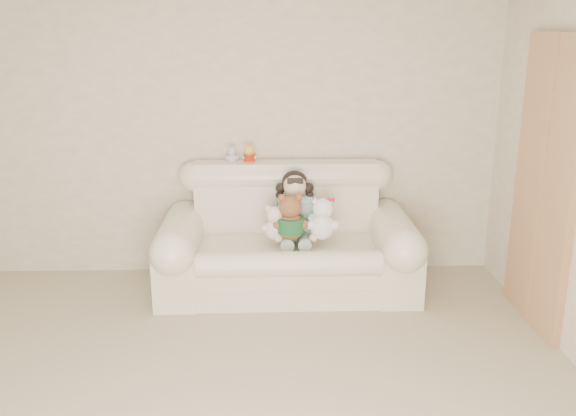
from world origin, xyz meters
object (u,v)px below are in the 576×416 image
at_px(cream_teddy, 274,219).
at_px(seated_child, 295,206).
at_px(sofa, 288,232).
at_px(brown_teddy, 290,213).
at_px(white_cat, 323,214).

bearing_deg(cream_teddy, seated_child, 43.32).
relative_size(sofa, brown_teddy, 4.74).
distance_m(sofa, cream_teddy, 0.23).
height_order(sofa, brown_teddy, sofa).
relative_size(sofa, cream_teddy, 6.28).
bearing_deg(brown_teddy, seated_child, 92.45).
bearing_deg(white_cat, seated_child, 114.11).
height_order(seated_child, white_cat, seated_child).
height_order(brown_teddy, cream_teddy, brown_teddy).
distance_m(brown_teddy, white_cat, 0.26).
bearing_deg(sofa, brown_teddy, -83.25).
xyz_separation_m(sofa, cream_teddy, (-0.11, -0.13, 0.15)).
bearing_deg(white_cat, cream_teddy, 158.20).
relative_size(sofa, white_cat, 5.09).
height_order(sofa, white_cat, sofa).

